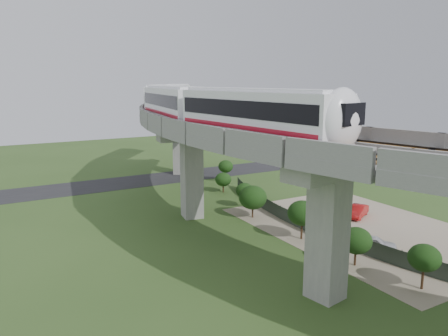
# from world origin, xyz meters

# --- Properties ---
(ground) EXTENTS (160.00, 160.00, 0.00)m
(ground) POSITION_xyz_m (0.00, 0.00, 0.00)
(ground) COLOR #335020
(ground) RESTS_ON ground
(dirt_lot) EXTENTS (18.00, 26.00, 0.04)m
(dirt_lot) POSITION_xyz_m (14.00, -2.00, 0.02)
(dirt_lot) COLOR gray
(dirt_lot) RESTS_ON ground
(asphalt_road) EXTENTS (60.00, 8.00, 0.03)m
(asphalt_road) POSITION_xyz_m (0.00, 30.00, 0.01)
(asphalt_road) COLOR #232326
(asphalt_road) RESTS_ON ground
(viaduct) EXTENTS (19.58, 73.98, 11.40)m
(viaduct) POSITION_xyz_m (3.84, 0.00, 9.05)
(viaduct) COLOR #99968E
(viaduct) RESTS_ON ground
(metro_train) EXTENTS (20.51, 59.03, 3.64)m
(metro_train) POSITION_xyz_m (2.52, 15.96, 12.31)
(metro_train) COLOR white
(metro_train) RESTS_ON ground
(fence) EXTENTS (3.87, 38.73, 1.50)m
(fence) POSITION_xyz_m (9.75, 0.00, 0.75)
(fence) COLOR #2D382D
(fence) RESTS_ON ground
(tree_0) EXTENTS (2.15, 2.15, 3.22)m
(tree_0) POSITION_xyz_m (12.48, 23.14, 2.30)
(tree_0) COLOR #382314
(tree_0) RESTS_ON ground
(tree_1) EXTENTS (2.15, 2.15, 2.66)m
(tree_1) POSITION_xyz_m (9.12, 18.00, 1.75)
(tree_1) COLOR #382314
(tree_1) RESTS_ON ground
(tree_2) EXTENTS (2.07, 2.07, 2.92)m
(tree_2) POSITION_xyz_m (7.76, 10.59, 2.03)
(tree_2) COLOR #382314
(tree_2) RESTS_ON ground
(tree_3) EXTENTS (3.03, 3.03, 3.55)m
(tree_3) POSITION_xyz_m (6.41, 6.84, 2.26)
(tree_3) COLOR #382314
(tree_3) RESTS_ON ground
(tree_4) EXTENTS (2.75, 2.75, 3.71)m
(tree_4) POSITION_xyz_m (6.76, -0.91, 2.54)
(tree_4) COLOR #382314
(tree_4) RESTS_ON ground
(tree_5) EXTENTS (2.51, 2.51, 3.18)m
(tree_5) POSITION_xyz_m (6.60, -7.71, 2.11)
(tree_5) COLOR #382314
(tree_5) RESTS_ON ground
(tree_6) EXTENTS (2.28, 2.28, 3.35)m
(tree_6) POSITION_xyz_m (7.68, -13.00, 2.37)
(tree_6) COLOR #382314
(tree_6) RESTS_ON ground
(car_white) EXTENTS (3.71, 3.88, 1.30)m
(car_white) POSITION_xyz_m (10.38, -6.25, 0.69)
(car_white) COLOR silver
(car_white) RESTS_ON dirt_lot
(car_red) EXTENTS (4.15, 3.05, 1.31)m
(car_red) POSITION_xyz_m (16.38, 1.27, 0.69)
(car_red) COLOR #A70F0F
(car_red) RESTS_ON dirt_lot
(car_dark) EXTENTS (4.06, 1.85, 1.15)m
(car_dark) POSITION_xyz_m (16.22, 2.85, 0.62)
(car_dark) COLOR black
(car_dark) RESTS_ON dirt_lot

